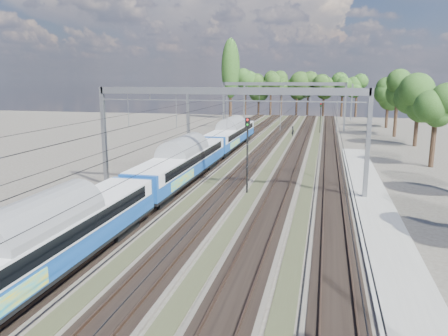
% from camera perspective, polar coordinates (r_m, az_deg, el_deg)
% --- Properties ---
extents(track_bed, '(21.00, 130.00, 0.34)m').
position_cam_1_polar(track_bed, '(52.56, 3.99, 1.05)').
color(track_bed, '#47423A').
rests_on(track_bed, ground).
extents(platform, '(3.00, 70.00, 0.30)m').
position_cam_1_polar(platform, '(28.00, 20.47, -9.16)').
color(platform, gray).
rests_on(platform, ground).
extents(catenary, '(25.65, 130.00, 9.00)m').
position_cam_1_polar(catenary, '(59.31, 5.60, 8.37)').
color(catenary, slate).
rests_on(catenary, ground).
extents(tree_belt, '(39.29, 98.34, 11.79)m').
position_cam_1_polar(tree_belt, '(97.73, 12.34, 10.43)').
color(tree_belt, black).
rests_on(tree_belt, ground).
extents(poplar, '(4.40, 4.40, 19.04)m').
position_cam_1_polar(poplar, '(106.47, 0.87, 12.81)').
color(poplar, black).
rests_on(poplar, ground).
extents(emu_train, '(2.99, 63.17, 4.37)m').
position_cam_1_polar(emu_train, '(39.99, -5.52, 1.26)').
color(emu_train, black).
rests_on(emu_train, ground).
extents(worker, '(0.59, 0.73, 1.73)m').
position_cam_1_polar(worker, '(75.64, 8.98, 4.77)').
color(worker, black).
rests_on(worker, ground).
extents(signal_near, '(0.40, 0.37, 6.51)m').
position_cam_1_polar(signal_near, '(36.98, 3.07, 2.89)').
color(signal_near, black).
rests_on(signal_near, ground).
extents(signal_far, '(0.37, 0.34, 5.37)m').
position_cam_1_polar(signal_far, '(80.97, 12.50, 6.88)').
color(signal_far, black).
rests_on(signal_far, ground).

